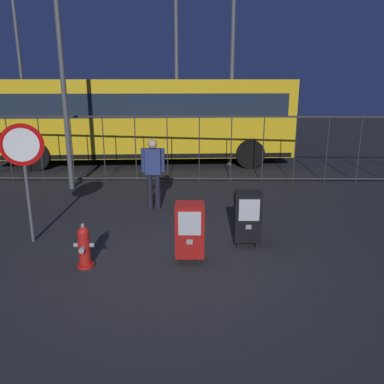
% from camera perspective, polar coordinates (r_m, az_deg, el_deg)
% --- Properties ---
extents(ground_plane, '(60.00, 60.00, 0.00)m').
position_cam_1_polar(ground_plane, '(6.74, -2.69, -10.17)').
color(ground_plane, '#262628').
extents(fire_hydrant, '(0.33, 0.32, 0.75)m').
position_cam_1_polar(fire_hydrant, '(6.69, -15.29, -7.64)').
color(fire_hydrant, red).
rests_on(fire_hydrant, ground_plane).
extents(newspaper_box_primary, '(0.48, 0.42, 1.02)m').
position_cam_1_polar(newspaper_box_primary, '(6.57, -0.32, -5.44)').
color(newspaper_box_primary, black).
rests_on(newspaper_box_primary, ground_plane).
extents(newspaper_box_secondary, '(0.48, 0.42, 1.02)m').
position_cam_1_polar(newspaper_box_secondary, '(7.28, 8.00, -3.46)').
color(newspaper_box_secondary, black).
rests_on(newspaper_box_secondary, ground_plane).
extents(stop_sign, '(0.71, 0.31, 2.23)m').
position_cam_1_polar(stop_sign, '(7.72, -23.14, 4.45)').
color(stop_sign, '#4C4F54').
rests_on(stop_sign, ground_plane).
extents(pedestrian, '(0.55, 0.22, 1.67)m').
position_cam_1_polar(pedestrian, '(9.25, -5.63, 3.17)').
color(pedestrian, black).
rests_on(pedestrian, ground_plane).
extents(fence_barrier, '(18.03, 0.04, 2.00)m').
position_cam_1_polar(fence_barrier, '(11.80, -1.26, 6.31)').
color(fence_barrier, '#2D2D33').
rests_on(fence_barrier, ground_plane).
extents(bus_near, '(10.64, 3.32, 3.00)m').
position_cam_1_polar(bus_near, '(14.81, -6.76, 10.81)').
color(bus_near, gold).
rests_on(bus_near, ground_plane).
extents(bus_far, '(10.63, 3.27, 3.00)m').
position_cam_1_polar(bus_far, '(19.49, -8.57, 11.89)').
color(bus_far, '#19519E').
rests_on(bus_far, ground_plane).
extents(street_light_near_left, '(0.32, 0.32, 6.80)m').
position_cam_1_polar(street_light_near_left, '(15.74, -2.27, 19.38)').
color(street_light_near_left, '#4C4F54').
rests_on(street_light_near_left, ground_plane).
extents(street_light_near_right, '(0.32, 0.32, 7.87)m').
position_cam_1_polar(street_light_near_right, '(14.33, 5.94, 21.89)').
color(street_light_near_right, '#4C4F54').
rests_on(street_light_near_right, ground_plane).
extents(street_light_far_left, '(0.32, 0.32, 6.85)m').
position_cam_1_polar(street_light_far_left, '(11.42, -18.58, 20.18)').
color(street_light_far_left, '#4C4F54').
rests_on(street_light_far_left, ground_plane).
extents(street_light_far_right, '(0.32, 0.32, 6.65)m').
position_cam_1_polar(street_light_far_right, '(18.31, -23.66, 17.38)').
color(street_light_far_right, '#4C4F54').
rests_on(street_light_far_right, ground_plane).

